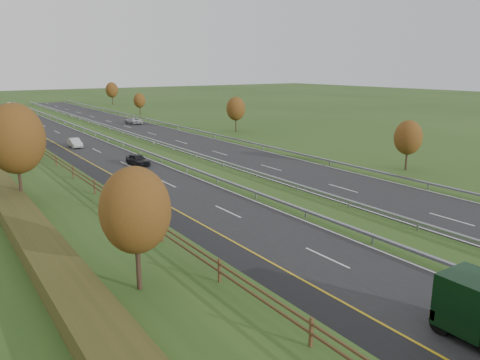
# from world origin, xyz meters

# --- Properties ---
(ground) EXTENTS (400.00, 400.00, 0.00)m
(ground) POSITION_xyz_m (8.00, 55.00, 0.00)
(ground) COLOR #2A481A
(ground) RESTS_ON ground
(near_carriageway) EXTENTS (10.50, 200.00, 0.04)m
(near_carriageway) POSITION_xyz_m (0.00, 60.00, 0.02)
(near_carriageway) COLOR black
(near_carriageway) RESTS_ON ground
(far_carriageway) EXTENTS (10.50, 200.00, 0.04)m
(far_carriageway) POSITION_xyz_m (16.50, 60.00, 0.02)
(far_carriageway) COLOR black
(far_carriageway) RESTS_ON ground
(hard_shoulder) EXTENTS (3.00, 200.00, 0.04)m
(hard_shoulder) POSITION_xyz_m (-3.75, 60.00, 0.02)
(hard_shoulder) COLOR black
(hard_shoulder) RESTS_ON ground
(lane_markings) EXTENTS (26.75, 200.00, 0.01)m
(lane_markings) POSITION_xyz_m (6.40, 59.88, 0.05)
(lane_markings) COLOR silver
(lane_markings) RESTS_ON near_carriageway
(fence_left) EXTENTS (0.12, 189.06, 1.20)m
(fence_left) POSITION_xyz_m (-8.50, 59.59, 2.73)
(fence_left) COLOR #422B19
(fence_left) RESTS_ON embankment_left
(median_barrier_near) EXTENTS (0.32, 200.00, 0.71)m
(median_barrier_near) POSITION_xyz_m (5.70, 60.00, 0.61)
(median_barrier_near) COLOR gray
(median_barrier_near) RESTS_ON ground
(median_barrier_far) EXTENTS (0.32, 200.00, 0.71)m
(median_barrier_far) POSITION_xyz_m (10.80, 60.00, 0.61)
(median_barrier_far) COLOR gray
(median_barrier_far) RESTS_ON ground
(outer_barrier_far) EXTENTS (0.32, 200.00, 0.71)m
(outer_barrier_far) POSITION_xyz_m (22.30, 60.00, 0.62)
(outer_barrier_far) COLOR gray
(outer_barrier_far) RESTS_ON ground
(trees_far) EXTENTS (8.45, 118.60, 7.12)m
(trees_far) POSITION_xyz_m (29.80, 89.21, 4.25)
(trees_far) COLOR #2D2116
(trees_far) RESTS_ON ground
(road_tanker) EXTENTS (2.40, 11.22, 3.46)m
(road_tanker) POSITION_xyz_m (-1.25, 115.85, 1.86)
(road_tanker) COLOR silver
(road_tanker) RESTS_ON near_carriageway
(car_dark_near) EXTENTS (2.08, 4.28, 1.41)m
(car_dark_near) POSITION_xyz_m (2.29, 45.60, 0.74)
(car_dark_near) COLOR black
(car_dark_near) RESTS_ON near_carriageway
(car_silver_mid) EXTENTS (1.52, 4.19, 1.37)m
(car_silver_mid) POSITION_xyz_m (-0.60, 63.73, 0.73)
(car_silver_mid) COLOR silver
(car_silver_mid) RESTS_ON near_carriageway
(car_small_far) EXTENTS (2.34, 5.18, 1.47)m
(car_small_far) POSITION_xyz_m (-0.64, 125.75, 0.78)
(car_small_far) COLOR #111736
(car_small_far) RESTS_ON near_carriageway
(car_oncoming) EXTENTS (2.68, 5.18, 1.40)m
(car_oncoming) POSITION_xyz_m (18.04, 86.88, 0.74)
(car_oncoming) COLOR #BABABF
(car_oncoming) RESTS_ON far_carriageway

